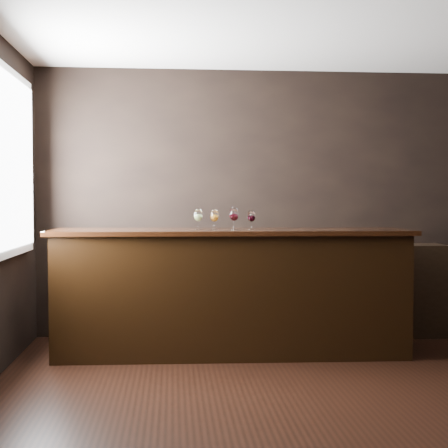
{
  "coord_description": "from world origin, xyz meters",
  "views": [
    {
      "loc": [
        -1.09,
        -4.33,
        1.44
      ],
      "look_at": [
        -0.61,
        1.39,
        1.21
      ],
      "focal_mm": 50.0,
      "sensor_mm": 36.0,
      "label": 1
    }
  ],
  "objects": [
    {
      "name": "room_shell",
      "position": [
        -0.23,
        0.11,
        1.81
      ],
      "size": [
        5.02,
        4.52,
        2.81
      ],
      "color": "black",
      "rests_on": "ground"
    },
    {
      "name": "bar_top",
      "position": [
        -0.55,
        1.39,
        1.14
      ],
      "size": [
        3.32,
        0.88,
        0.04
      ],
      "primitive_type": "cube",
      "rotation": [
        0.0,
        0.0,
        -0.03
      ],
      "color": "black",
      "rests_on": "bar_counter"
    },
    {
      "name": "ground",
      "position": [
        0.0,
        0.0,
        0.0
      ],
      "size": [
        5.0,
        5.0,
        0.0
      ],
      "primitive_type": "plane",
      "color": "black",
      "rests_on": "ground"
    },
    {
      "name": "bar_counter",
      "position": [
        -0.55,
        1.39,
        0.56
      ],
      "size": [
        3.21,
        0.8,
        1.12
      ],
      "primitive_type": "cube",
      "rotation": [
        0.0,
        0.0,
        -0.03
      ],
      "color": "black",
      "rests_on": "ground"
    },
    {
      "name": "glass_white",
      "position": [
        -0.85,
        1.37,
        1.29
      ],
      "size": [
        0.08,
        0.08,
        0.19
      ],
      "color": "white",
      "rests_on": "bar_top"
    },
    {
      "name": "glass_amber",
      "position": [
        -0.7,
        1.36,
        1.29
      ],
      "size": [
        0.08,
        0.08,
        0.19
      ],
      "color": "white",
      "rests_on": "bar_top"
    },
    {
      "name": "glass_red_a",
      "position": [
        -0.52,
        1.36,
        1.29
      ],
      "size": [
        0.09,
        0.09,
        0.2
      ],
      "color": "white",
      "rests_on": "bar_top"
    },
    {
      "name": "glass_red_b",
      "position": [
        -0.36,
        1.39,
        1.28
      ],
      "size": [
        0.07,
        0.07,
        0.17
      ],
      "color": "white",
      "rests_on": "bar_top"
    },
    {
      "name": "back_bar_shelf",
      "position": [
        0.43,
        2.03,
        0.48
      ],
      "size": [
        2.67,
        0.4,
        0.96
      ],
      "primitive_type": "cube",
      "color": "black",
      "rests_on": "ground"
    }
  ]
}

